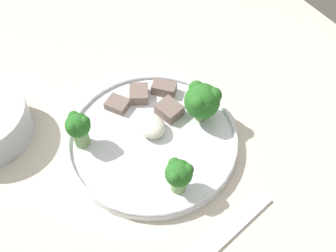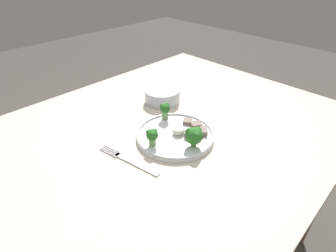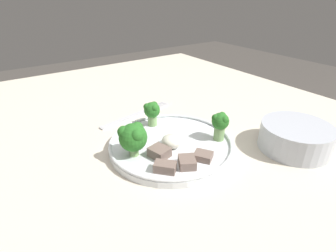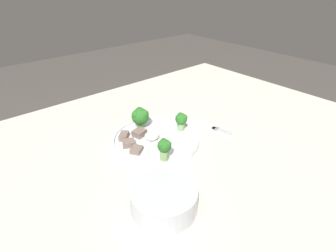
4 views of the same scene
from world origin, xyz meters
TOP-DOWN VIEW (x-y plane):
  - table at (0.00, 0.00)m, footprint 1.30×0.96m
  - dinner_plate at (0.02, -0.05)m, footprint 0.24×0.24m
  - fork at (-0.15, -0.04)m, footprint 0.06×0.21m
  - cream_bowl at (0.16, 0.15)m, footprint 0.13×0.13m
  - broccoli_floret_near_rim_left at (-0.06, -0.04)m, footprint 0.04×0.04m
  - broccoli_floret_center_left at (0.02, -0.13)m, footprint 0.05×0.05m
  - broccoli_floret_back_left at (0.06, 0.03)m, footprint 0.04×0.03m
  - meat_slice_front_slice at (0.05, -0.10)m, footprint 0.04×0.04m
  - meat_slice_middle_slice at (0.09, -0.11)m, footprint 0.04×0.04m
  - meat_slice_rear_slice at (0.10, -0.07)m, footprint 0.04×0.04m
  - meat_slice_edge_slice at (0.10, -0.04)m, footprint 0.04×0.04m
  - sauce_dollop at (0.03, -0.06)m, footprint 0.04×0.04m

SIDE VIEW (x-z plane):
  - table at x=0.00m, z-range 0.29..1.06m
  - fork at x=-0.15m, z-range 0.78..0.78m
  - dinner_plate at x=0.02m, z-range 0.78..0.80m
  - meat_slice_edge_slice at x=0.10m, z-range 0.79..0.80m
  - meat_slice_rear_slice at x=0.10m, z-range 0.79..0.81m
  - meat_slice_middle_slice at x=0.09m, z-range 0.79..0.81m
  - meat_slice_front_slice at x=0.05m, z-range 0.79..0.81m
  - sauce_dollop at x=0.03m, z-range 0.79..0.81m
  - cream_bowl at x=0.16m, z-range 0.78..0.83m
  - broccoli_floret_near_rim_left at x=-0.06m, z-range 0.80..0.85m
  - broccoli_floret_back_left at x=0.06m, z-range 0.80..0.86m
  - broccoli_floret_center_left at x=0.02m, z-range 0.80..0.86m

